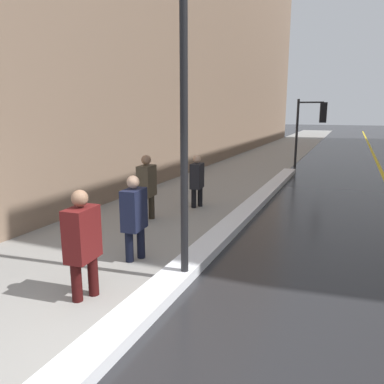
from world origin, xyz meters
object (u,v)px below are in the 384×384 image
Objects in this scene: pedestrian_in_glasses at (134,214)px; pedestrian_trailing at (147,185)px; pedestrian_nearside at (82,240)px; traffic_light_near at (314,120)px; pedestrian_with_shoulder_bag at (197,179)px; lamp_post at (184,93)px.

pedestrian_in_glasses is 2.63m from pedestrian_trailing.
pedestrian_trailing is at bearing -167.72° from pedestrian_nearside.
traffic_light_near is 10.63m from pedestrian_trailing.
pedestrian_with_shoulder_bag is (-0.52, 5.62, -0.08)m from pedestrian_nearside.
traffic_light_near is 14.22m from pedestrian_nearside.
pedestrian_nearside is at bearing -104.87° from traffic_light_near.
traffic_light_near is at bearing 166.92° from pedestrian_in_glasses.
pedestrian_trailing reaches higher than pedestrian_in_glasses.
pedestrian_with_shoulder_bag is (0.67, 1.69, -0.09)m from pedestrian_trailing.
traffic_light_near reaches higher than pedestrian_trailing.
pedestrian_nearside reaches higher than pedestrian_in_glasses.
lamp_post is 1.52× the size of traffic_light_near.
pedestrian_trailing is (-2.97, -10.11, -1.42)m from traffic_light_near.
lamp_post reaches higher than pedestrian_with_shoulder_bag.
pedestrian_with_shoulder_bag is at bearing 109.74° from lamp_post.
traffic_light_near reaches higher than pedestrian_with_shoulder_bag.
pedestrian_trailing is (-1.10, 2.39, 0.03)m from pedestrian_in_glasses.
traffic_light_near is 12.72m from pedestrian_in_glasses.
lamp_post is 3.03× the size of pedestrian_nearside.
pedestrian_in_glasses is 4.10m from pedestrian_with_shoulder_bag.
traffic_light_near is 1.97× the size of pedestrian_trailing.
pedestrian_trailing reaches higher than pedestrian_with_shoulder_bag.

